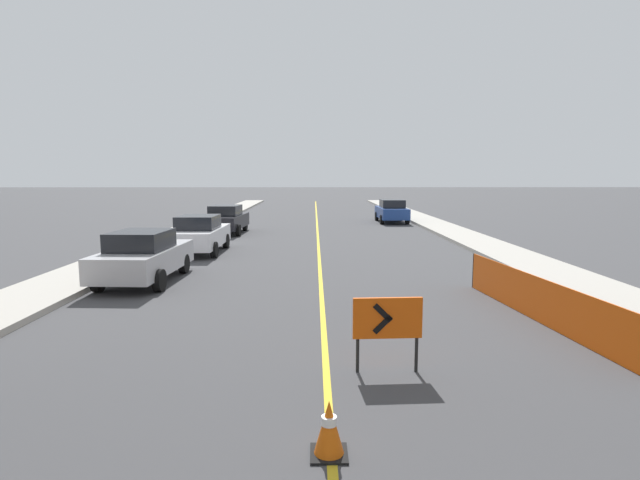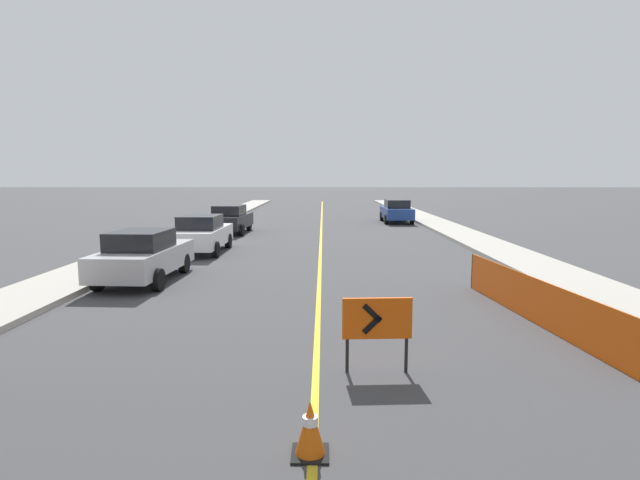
# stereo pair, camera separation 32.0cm
# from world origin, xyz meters

# --- Properties ---
(lane_stripe) EXTENTS (0.12, 74.39, 0.01)m
(lane_stripe) POSITION_xyz_m (0.00, 37.19, 0.00)
(lane_stripe) COLOR gold
(lane_stripe) RESTS_ON ground_plane
(sidewalk_left) EXTENTS (2.24, 74.39, 0.16)m
(sidewalk_left) POSITION_xyz_m (-7.62, 37.19, 0.08)
(sidewalk_left) COLOR #ADA89E
(sidewalk_left) RESTS_ON ground_plane
(sidewalk_right) EXTENTS (2.24, 74.39, 0.16)m
(sidewalk_right) POSITION_xyz_m (7.62, 37.19, 0.08)
(sidewalk_right) COLOR #ADA89E
(sidewalk_right) RESTS_ON ground_plane
(traffic_cone_fifth) EXTENTS (0.44, 0.44, 0.67)m
(traffic_cone_fifth) POSITION_xyz_m (-0.03, 17.28, 0.33)
(traffic_cone_fifth) COLOR black
(traffic_cone_fifth) RESTS_ON ground_plane
(arrow_barricade_primary) EXTENTS (1.15, 0.12, 1.26)m
(arrow_barricade_primary) POSITION_xyz_m (1.00, 19.75, 0.88)
(arrow_barricade_primary) COLOR #EF560C
(arrow_barricade_primary) RESTS_ON ground_plane
(safety_mesh_fence) EXTENTS (0.76, 6.69, 1.00)m
(safety_mesh_fence) POSITION_xyz_m (4.79, 22.69, 0.50)
(safety_mesh_fence) COLOR #EF560C
(safety_mesh_fence) RESTS_ON ground_plane
(parked_car_curb_near) EXTENTS (2.00, 4.38, 1.59)m
(parked_car_curb_near) POSITION_xyz_m (-5.40, 26.86, 0.80)
(parked_car_curb_near) COLOR #B7B7BC
(parked_car_curb_near) RESTS_ON ground_plane
(parked_car_curb_mid) EXTENTS (1.94, 4.33, 1.59)m
(parked_car_curb_mid) POSITION_xyz_m (-5.01, 32.64, 0.80)
(parked_car_curb_mid) COLOR silver
(parked_car_curb_mid) RESTS_ON ground_plane
(parked_car_curb_far) EXTENTS (2.03, 4.39, 1.59)m
(parked_car_curb_far) POSITION_xyz_m (-5.13, 39.72, 0.80)
(parked_car_curb_far) COLOR black
(parked_car_curb_far) RESTS_ON ground_plane
(parked_car_opposite_side) EXTENTS (1.93, 4.31, 1.59)m
(parked_car_opposite_side) POSITION_xyz_m (5.18, 46.21, 0.80)
(parked_car_opposite_side) COLOR navy
(parked_car_opposite_side) RESTS_ON ground_plane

